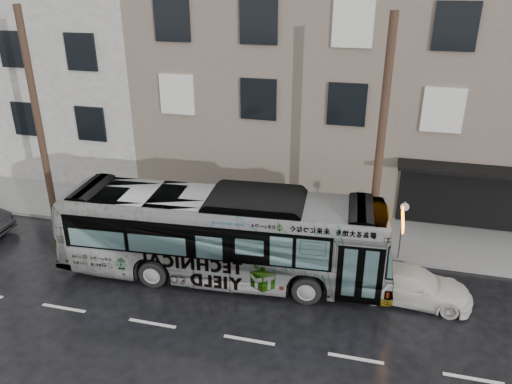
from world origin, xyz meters
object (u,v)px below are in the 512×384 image
at_px(bus, 224,235).
at_px(white_sedan, 410,285).
at_px(utility_pole_rear, 37,118).
at_px(utility_pole_front, 380,145).
at_px(sign_post, 402,230).

distance_m(bus, white_sedan, 6.66).
relative_size(utility_pole_rear, white_sedan, 2.24).
distance_m(utility_pole_front, sign_post, 3.48).
bearing_deg(utility_pole_front, bus, -153.96).
height_order(bus, white_sedan, bus).
height_order(utility_pole_front, white_sedan, utility_pole_front).
bearing_deg(utility_pole_rear, utility_pole_front, 0.00).
relative_size(utility_pole_front, sign_post, 3.75).
height_order(utility_pole_front, sign_post, utility_pole_front).
height_order(sign_post, bus, bus).
bearing_deg(white_sedan, utility_pole_rear, 84.60).
relative_size(bus, white_sedan, 2.95).
distance_m(sign_post, bus, 6.71).
bearing_deg(sign_post, bus, -158.09).
height_order(utility_pole_rear, white_sedan, utility_pole_rear).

